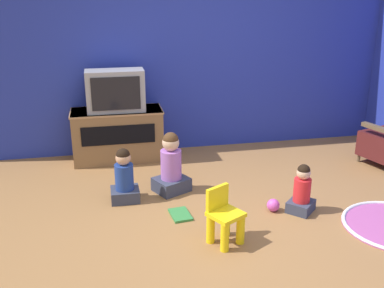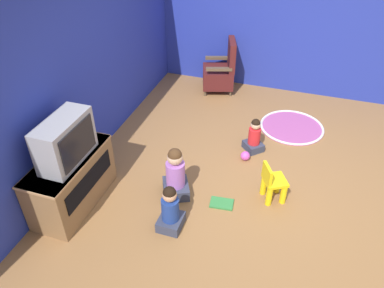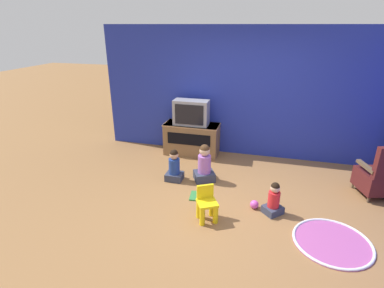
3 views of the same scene
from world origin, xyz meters
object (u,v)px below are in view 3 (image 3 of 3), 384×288
black_armchair (380,177)px  yellow_kid_chair (207,206)px  child_watching_center (274,200)px  child_watching_left (174,167)px  book (196,196)px  child_watching_right (204,165)px  toy_ball (254,204)px  tv_cabinet (192,138)px  television (191,113)px

black_armchair → yellow_kid_chair: black_armchair is taller
yellow_kid_chair → child_watching_center: (0.91, 0.39, -0.00)m
child_watching_left → book: bearing=-41.9°
child_watching_right → toy_ball: size_ratio=5.26×
child_watching_right → book: 0.65m
child_watching_center → book: child_watching_center is taller
tv_cabinet → toy_ball: bearing=-50.5°
tv_cabinet → child_watching_left: (0.00, -1.21, -0.09)m
yellow_kid_chair → tv_cabinet: bearing=81.2°
child_watching_center → toy_ball: child_watching_center is taller
tv_cabinet → child_watching_center: 2.50m
television → child_watching_right: bearing=-63.3°
black_armchair → child_watching_left: black_armchair is taller
child_watching_center → book: (-1.20, 0.15, -0.21)m
child_watching_center → toy_ball: size_ratio=3.92×
television → child_watching_center: size_ratio=1.40×
child_watching_right → black_armchair: bearing=-22.8°
child_watching_left → child_watching_center: child_watching_left is taller
toy_ball → television: bearing=130.3°
yellow_kid_chair → child_watching_left: bearing=100.0°
tv_cabinet → child_watching_right: (0.52, -1.08, -0.05)m
yellow_kid_chair → child_watching_center: bearing=-5.4°
yellow_kid_chair → toy_ball: 0.80m
television → child_watching_left: bearing=-89.8°
child_watching_left → toy_ball: 1.55m
book → black_armchair: bearing=-81.0°
television → yellow_kid_chair: bearing=-69.5°
tv_cabinet → child_watching_left: 1.22m
tv_cabinet → child_watching_right: 1.20m
yellow_kid_chair → television: bearing=81.6°
toy_ball → yellow_kid_chair: bearing=-144.6°
child_watching_left → child_watching_right: 0.53m
yellow_kid_chair → book: size_ratio=1.71×
toy_ball → book: 0.94m
child_watching_left → child_watching_right: bearing=13.9°
child_watching_right → book: child_watching_right is taller
black_armchair → tv_cabinet: bearing=-32.7°
yellow_kid_chair → toy_ball: yellow_kid_chair is taller
television → child_watching_center: (1.72, -1.77, -0.70)m
television → child_watching_right: (0.52, -1.03, -0.63)m
yellow_kid_chair → child_watching_right: 1.17m
black_armchair → toy_ball: size_ratio=7.19×
tv_cabinet → book: size_ratio=3.88×
toy_ball → black_armchair: bearing=24.5°
television → book: 1.93m
child_watching_center → child_watching_right: (-1.20, 0.73, 0.07)m
child_watching_left → tv_cabinet: bearing=90.0°
television → book: bearing=-72.3°
yellow_kid_chair → child_watching_left: child_watching_left is taller
television → child_watching_right: 1.32m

